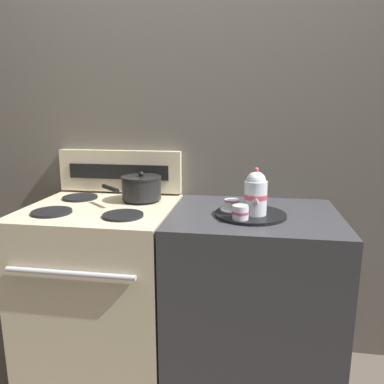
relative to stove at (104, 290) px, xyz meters
The scene contains 11 objects.
ground_plane 0.60m from the stove, ahead, with size 6.00×6.00×0.00m, color brown.
wall_back 0.84m from the stove, 41.93° to the left, with size 6.00×0.05×2.20m.
stove is the anchor object (origin of this frame).
control_panel 0.66m from the stove, 90.00° to the left, with size 0.71×0.05×0.24m.
side_counter 0.77m from the stove, ahead, with size 0.79×0.66×0.91m.
saucepan 0.57m from the stove, 40.61° to the left, with size 0.29×0.30×0.15m.
serving_tray 0.88m from the stove, ahead, with size 0.32×0.32×0.01m.
teapot 0.95m from the stove, ahead, with size 0.10×0.17×0.21m.
teacup_left 0.90m from the stove, ahead, with size 0.11×0.11×0.05m.
teacup_right 0.82m from the stove, ahead, with size 0.11×0.11×0.05m.
creamer_jug 0.87m from the stove, 12.30° to the right, with size 0.07×0.07×0.06m.
Camera 1 is at (0.34, -1.71, 1.38)m, focal length 35.00 mm.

